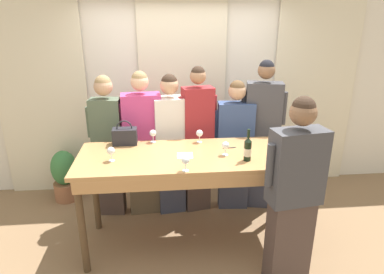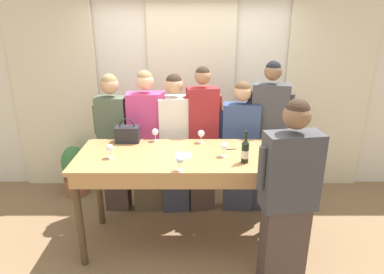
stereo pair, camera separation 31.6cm
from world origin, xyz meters
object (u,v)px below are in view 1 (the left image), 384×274
object	(u,v)px
guest_cream_sweater	(171,144)
potted_plant	(65,175)
handbag	(125,136)
guest_olive_jacket	(108,144)
wine_glass_front_mid	(185,161)
wine_glass_center_mid	(303,148)
wine_glass_back_left	(226,146)
wine_glass_front_left	(111,151)
wine_glass_center_right	(153,133)
host_pouring	(294,193)
wine_glass_front_right	(282,141)
tasting_bar	(193,166)
guest_striped_shirt	(198,139)
wine_bottle	(248,149)
guest_pink_top	(143,144)
wine_glass_center_left	(200,133)
guest_navy_coat	(235,145)
guest_beige_cap	(262,135)

from	to	relation	value
guest_cream_sweater	potted_plant	bearing A→B (deg)	164.50
handbag	guest_olive_jacket	bearing A→B (deg)	124.51
wine_glass_front_mid	guest_cream_sweater	xyz separation A→B (m)	(-0.10, 1.08, -0.25)
guest_olive_jacket	wine_glass_center_mid	bearing A→B (deg)	-24.31
wine_glass_back_left	wine_glass_front_left	bearing A→B (deg)	-178.00
wine_glass_center_right	guest_cream_sweater	distance (m)	0.45
guest_cream_sweater	host_pouring	size ratio (longest dim) A/B	0.98
wine_glass_front_right	host_pouring	size ratio (longest dim) A/B	0.08
tasting_bar	wine_glass_center_mid	world-z (taller)	wine_glass_center_mid
wine_glass_center_mid	guest_striped_shirt	distance (m)	1.30
wine_bottle	wine_glass_back_left	distance (m)	0.24
handbag	guest_pink_top	size ratio (longest dim) A/B	0.15
guest_cream_sweater	wine_glass_front_left	bearing A→B (deg)	-126.57
wine_glass_center_mid	wine_glass_center_right	size ratio (longest dim) A/B	1.00
tasting_bar	wine_glass_front_left	bearing A→B (deg)	-175.40
wine_glass_center_left	potted_plant	bearing A→B (deg)	156.02
potted_plant	wine_glass_front_left	bearing A→B (deg)	-55.49
wine_bottle	potted_plant	world-z (taller)	wine_bottle
wine_glass_front_right	guest_olive_jacket	size ratio (longest dim) A/B	0.08
guest_navy_coat	tasting_bar	bearing A→B (deg)	-128.84
guest_beige_cap	tasting_bar	bearing A→B (deg)	-141.52
wine_bottle	guest_navy_coat	bearing A→B (deg)	84.66
guest_olive_jacket	guest_navy_coat	bearing A→B (deg)	-0.00
wine_glass_front_left	guest_beige_cap	size ratio (longest dim) A/B	0.08
handbag	wine_glass_front_mid	bearing A→B (deg)	-50.93
handbag	guest_navy_coat	world-z (taller)	guest_navy_coat
guest_striped_shirt	potted_plant	size ratio (longest dim) A/B	2.62
wine_bottle	wine_glass_center_mid	xyz separation A→B (m)	(0.54, 0.01, -0.01)
wine_glass_front_left	wine_glass_back_left	distance (m)	1.11
tasting_bar	wine_glass_center_right	bearing A→B (deg)	134.21
potted_plant	wine_glass_center_mid	bearing A→B (deg)	-25.88
wine_glass_front_left	wine_glass_front_right	world-z (taller)	same
guest_navy_coat	wine_glass_back_left	bearing A→B (deg)	-109.58
handbag	wine_glass_back_left	xyz separation A→B (m)	(1.01, -0.41, 0.01)
wine_glass_front_right	wine_glass_center_left	size ratio (longest dim) A/B	1.00
wine_glass_back_left	guest_beige_cap	distance (m)	0.98
wine_glass_front_left	wine_glass_front_mid	distance (m)	0.74
guest_olive_jacket	wine_glass_front_mid	bearing A→B (deg)	-52.34
tasting_bar	wine_bottle	distance (m)	0.58
wine_glass_front_right	guest_striped_shirt	bearing A→B (deg)	138.96
wine_glass_front_mid	host_pouring	xyz separation A→B (m)	(0.91, -0.26, -0.23)
wine_glass_front_right	wine_glass_center_mid	distance (m)	0.24
wine_glass_back_left	guest_olive_jacket	xyz separation A→B (m)	(-1.25, 0.75, -0.22)
wine_glass_front_mid	guest_striped_shirt	world-z (taller)	guest_striped_shirt
guest_striped_shirt	host_pouring	world-z (taller)	guest_striped_shirt
wine_bottle	wine_glass_front_mid	xyz separation A→B (m)	(-0.60, -0.18, -0.01)
wine_glass_center_right	wine_glass_back_left	xyz separation A→B (m)	(0.72, -0.43, 0.00)
wine_bottle	wine_glass_back_left	xyz separation A→B (m)	(-0.18, 0.15, -0.01)
tasting_bar	guest_olive_jacket	bearing A→B (deg)	142.08
wine_bottle	potted_plant	size ratio (longest dim) A/B	0.45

